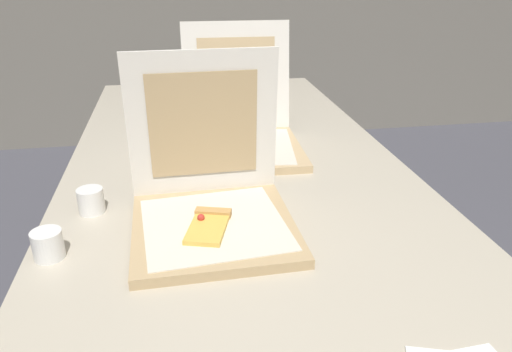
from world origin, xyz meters
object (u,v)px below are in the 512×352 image
object	(u,v)px
pizza_box_middle	(242,133)
pizza_box_front	(211,204)
cup_white_near_left	(48,245)
cup_white_near_center	(91,201)
cup_white_far	(164,126)
table	(239,187)

from	to	relation	value
pizza_box_middle	pizza_box_front	bearing A→B (deg)	-104.26
cup_white_near_left	cup_white_near_center	xyz separation A→B (m)	(0.06, 0.18, 0.00)
pizza_box_middle	cup_white_near_center	bearing A→B (deg)	-137.27
pizza_box_front	pizza_box_middle	world-z (taller)	pizza_box_front
pizza_box_middle	cup_white_near_center	xyz separation A→B (m)	(-0.40, -0.35, -0.02)
cup_white_far	cup_white_near_center	distance (m)	0.55
table	cup_white_near_left	bearing A→B (deg)	-140.41
table	cup_white_near_left	world-z (taller)	cup_white_near_left
cup_white_near_left	cup_white_far	bearing A→B (deg)	72.50
pizza_box_middle	cup_white_near_center	world-z (taller)	pizza_box_middle
pizza_box_front	cup_white_far	bearing A→B (deg)	97.94
pizza_box_front	cup_white_near_center	size ratio (longest dim) A/B	6.10
cup_white_near_left	table	bearing A→B (deg)	39.59
table	cup_white_far	world-z (taller)	cup_white_far
cup_white_near_center	pizza_box_middle	bearing A→B (deg)	40.84
pizza_box_middle	cup_white_near_left	xyz separation A→B (m)	(-0.46, -0.53, -0.02)
pizza_box_middle	cup_white_near_left	size ratio (longest dim) A/B	6.73
table	cup_white_near_center	bearing A→B (deg)	-155.19
pizza_box_middle	cup_white_near_center	size ratio (longest dim) A/B	6.73
table	cup_white_near_left	xyz separation A→B (m)	(-0.43, -0.35, 0.07)
cup_white_near_left	cup_white_near_center	world-z (taller)	same
table	pizza_box_front	distance (m)	0.31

